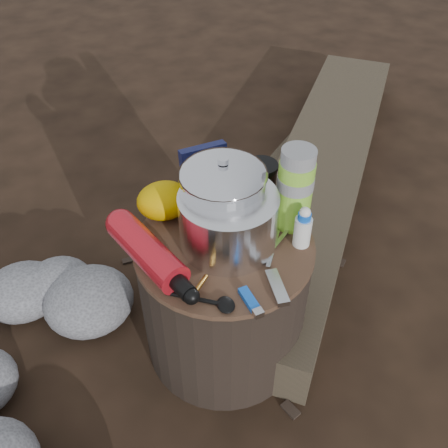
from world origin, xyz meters
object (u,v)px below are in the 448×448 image
object	(u,v)px
log_main	(320,173)
travel_mug	(261,184)
stump	(224,297)
camping_pot	(223,198)
fuel_bottle	(147,251)
thermos	(295,189)

from	to	relation	value
log_main	travel_mug	world-z (taller)	travel_mug
stump	camping_pot	distance (m)	0.32
camping_pot	fuel_bottle	xyz separation A→B (m)	(-0.20, -0.07, -0.06)
stump	camping_pot	size ratio (longest dim) A/B	2.18
log_main	camping_pot	bearing A→B (deg)	-99.84
camping_pot	travel_mug	xyz separation A→B (m)	(0.13, 0.08, -0.04)
log_main	thermos	bearing A→B (deg)	-88.28
camping_pot	thermos	size ratio (longest dim) A/B	0.93
stump	travel_mug	bearing A→B (deg)	43.40
stump	camping_pot	world-z (taller)	camping_pot
camping_pot	stump	bearing A→B (deg)	-103.71
stump	log_main	world-z (taller)	stump
log_main	travel_mug	xyz separation A→B (m)	(-0.44, -0.48, 0.39)
camping_pot	travel_mug	world-z (taller)	camping_pot
fuel_bottle	thermos	size ratio (longest dim) A/B	1.44
log_main	camping_pot	size ratio (longest dim) A/B	9.34
travel_mug	camping_pot	bearing A→B (deg)	-148.22
stump	thermos	distance (m)	0.37
stump	fuel_bottle	bearing A→B (deg)	-176.42
thermos	fuel_bottle	bearing A→B (deg)	-174.05
thermos	stump	bearing A→B (deg)	-171.68
log_main	thermos	xyz separation A→B (m)	(-0.39, -0.59, 0.44)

